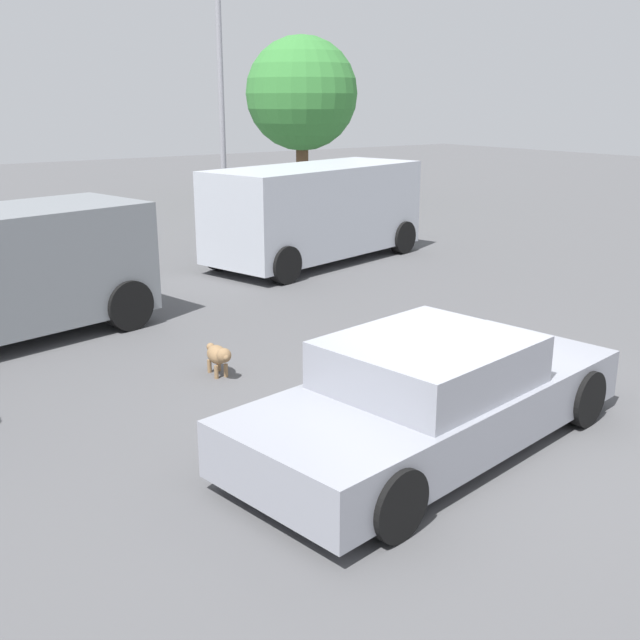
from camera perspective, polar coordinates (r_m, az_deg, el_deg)
name	(u,v)px	position (r m, az deg, el deg)	size (l,w,h in m)	color
ground_plane	(438,439)	(8.28, 8.94, -8.89)	(80.00, 80.00, 0.00)	#515154
sedan_foreground	(432,396)	(7.90, 8.46, -5.73)	(4.86, 2.47, 1.20)	gray
dog	(218,355)	(9.96, -7.69, -2.67)	(0.30, 0.66, 0.44)	olive
van_white	(316,210)	(16.82, -0.29, 8.29)	(5.56, 3.18, 2.11)	#B2B7C1
light_post_near	(220,56)	(19.08, -7.59, 19.13)	(0.44, 0.44, 6.62)	gray
tree_back_left	(302,94)	(27.17, -1.39, 16.70)	(3.86, 3.86, 5.62)	brown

